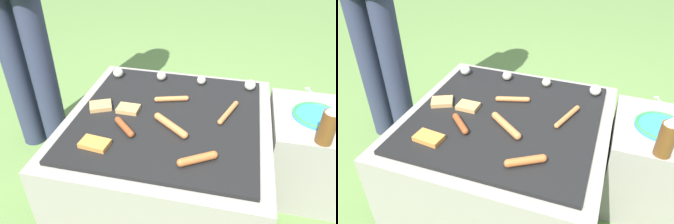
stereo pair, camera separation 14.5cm
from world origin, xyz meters
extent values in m
plane|color=#608442|center=(0.00, 0.00, 0.00)|extent=(14.00, 14.00, 0.00)
cube|color=gray|center=(0.00, 0.00, 0.20)|extent=(0.91, 0.91, 0.40)
cube|color=black|center=(0.00, 0.00, 0.40)|extent=(0.80, 0.80, 0.02)
cube|color=gray|center=(0.65, 0.14, 0.21)|extent=(0.36, 0.44, 0.41)
cylinder|color=#2D334C|center=(-0.86, 0.17, 0.44)|extent=(0.13, 0.13, 0.87)
cylinder|color=#2D334C|center=(-0.70, 0.17, 0.44)|extent=(0.13, 0.13, 0.87)
cylinder|color=#C6753D|center=(0.03, -0.09, 0.43)|extent=(0.16, 0.13, 0.03)
sphere|color=#C6753D|center=(-0.04, -0.03, 0.43)|extent=(0.03, 0.03, 0.03)
sphere|color=#C6753D|center=(0.10, -0.14, 0.43)|extent=(0.03, 0.03, 0.03)
cylinder|color=#93421E|center=(-0.16, -0.14, 0.43)|extent=(0.11, 0.10, 0.03)
sphere|color=#93421E|center=(-0.20, -0.10, 0.43)|extent=(0.03, 0.03, 0.03)
sphere|color=#93421E|center=(-0.11, -0.18, 0.43)|extent=(0.03, 0.03, 0.03)
cylinder|color=#C6753D|center=(-0.01, 0.12, 0.43)|extent=(0.14, 0.06, 0.02)
sphere|color=#C6753D|center=(-0.08, 0.10, 0.43)|extent=(0.02, 0.02, 0.02)
sphere|color=#C6753D|center=(0.06, 0.15, 0.43)|extent=(0.02, 0.02, 0.02)
cylinder|color=#C6753D|center=(0.26, 0.07, 0.43)|extent=(0.08, 0.17, 0.02)
sphere|color=#C6753D|center=(0.23, -0.01, 0.43)|extent=(0.02, 0.02, 0.02)
sphere|color=#C6753D|center=(0.29, 0.15, 0.43)|extent=(0.02, 0.02, 0.02)
cylinder|color=#B7602D|center=(0.17, -0.27, 0.43)|extent=(0.13, 0.10, 0.03)
sphere|color=#B7602D|center=(0.23, -0.24, 0.43)|extent=(0.03, 0.03, 0.03)
sphere|color=#B7602D|center=(0.12, -0.30, 0.43)|extent=(0.03, 0.03, 0.03)
cube|color=tan|center=(-0.32, -0.01, 0.42)|extent=(0.12, 0.11, 0.02)
cube|color=#D18438|center=(-0.23, -0.27, 0.42)|extent=(0.12, 0.08, 0.02)
cube|color=tan|center=(-0.19, 0.00, 0.42)|extent=(0.10, 0.07, 0.02)
sphere|color=silver|center=(-0.34, 0.30, 0.44)|extent=(0.05, 0.05, 0.05)
sphere|color=beige|center=(-0.11, 0.32, 0.44)|extent=(0.05, 0.05, 0.05)
sphere|color=beige|center=(0.10, 0.32, 0.44)|extent=(0.05, 0.05, 0.05)
sphere|color=silver|center=(0.35, 0.32, 0.44)|extent=(0.05, 0.05, 0.05)
cylinder|color=#338CCC|center=(0.65, 0.14, 0.42)|extent=(0.21, 0.21, 0.01)
torus|color=#338C3F|center=(0.65, 0.14, 0.42)|extent=(0.21, 0.21, 0.01)
cylinder|color=brown|center=(0.64, -0.04, 0.48)|extent=(0.06, 0.06, 0.14)
cone|color=white|center=(0.64, -0.04, 0.57)|extent=(0.05, 0.05, 0.03)
cylinder|color=silver|center=(0.68, 0.30, 0.42)|extent=(0.10, 0.19, 0.01)
cube|color=silver|center=(0.63, 0.39, 0.42)|extent=(0.02, 0.02, 0.01)
camera|label=1|loc=(0.27, -1.17, 1.24)|focal=35.00mm
camera|label=2|loc=(0.41, -1.13, 1.24)|focal=35.00mm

